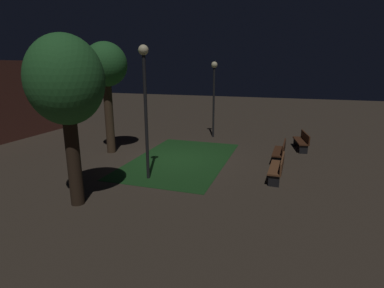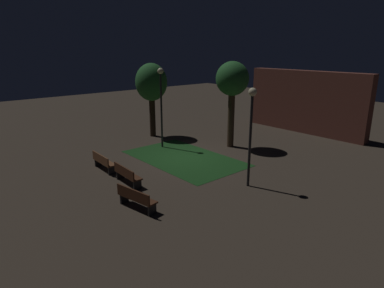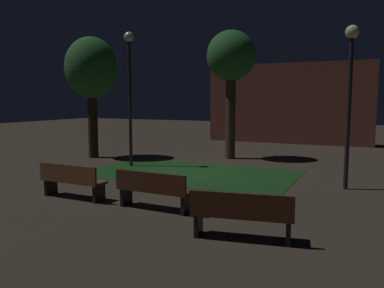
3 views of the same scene
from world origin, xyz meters
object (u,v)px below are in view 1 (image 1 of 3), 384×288
tree_lawn_side (106,68)px  tree_near_wall (66,83)px  lamp_post_plaza_west (145,92)px  bench_front_right (278,167)px  bench_front_left (281,151)px  bench_corner (302,140)px  lamp_post_plaza_east (214,87)px

tree_lawn_side → tree_near_wall: tree_lawn_side is taller
lamp_post_plaza_west → bench_front_right: bearing=-73.1°
bench_front_left → bench_corner: bearing=-22.4°
bench_front_right → bench_corner: (4.75, -0.98, 0.00)m
bench_front_left → lamp_post_plaza_west: lamp_post_plaza_west is taller
bench_front_right → lamp_post_plaza_west: (-1.44, 4.73, 2.81)m
tree_lawn_side → lamp_post_plaza_east: tree_lawn_side is taller
bench_corner → tree_near_wall: size_ratio=0.37×
bench_front_left → bench_corner: 2.58m
lamp_post_plaza_west → lamp_post_plaza_east: 7.57m
bench_front_right → tree_near_wall: bearing=125.1°
lamp_post_plaza_west → lamp_post_plaza_east: (7.54, -0.66, -0.27)m
bench_front_left → bench_front_right: bearing=-180.0°
lamp_post_plaza_west → lamp_post_plaza_east: size_ratio=1.11×
bench_corner → lamp_post_plaza_east: (1.35, 5.05, 2.54)m
bench_front_right → lamp_post_plaza_east: size_ratio=0.41×
bench_front_right → lamp_post_plaza_west: bearing=106.9°
bench_front_right → bench_corner: size_ratio=0.98×
tree_near_wall → lamp_post_plaza_east: (10.21, -1.78, -0.68)m
lamp_post_plaza_west → bench_corner: bearing=-42.7°
bench_corner → lamp_post_plaza_west: bearing=137.3°
bench_corner → tree_lawn_side: tree_lawn_side is taller
lamp_post_plaza_east → bench_front_left: bearing=-132.6°
bench_corner → tree_lawn_side: size_ratio=0.35×
bench_front_left → bench_corner: same height
tree_near_wall → lamp_post_plaza_east: size_ratio=1.14×
bench_corner → tree_lawn_side: bearing=111.0°
bench_corner → bench_front_left: bearing=157.6°
bench_front_right → tree_lawn_side: (1.27, 8.08, 3.61)m
tree_near_wall → lamp_post_plaza_east: 10.39m
tree_lawn_side → tree_near_wall: (-5.38, -2.24, -0.38)m
bench_front_left → lamp_post_plaza_east: size_ratio=0.41×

